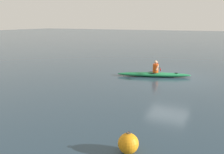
# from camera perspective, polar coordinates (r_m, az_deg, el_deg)

# --- Properties ---
(ground_plane) EXTENTS (160.00, 160.00, 0.00)m
(ground_plane) POSITION_cam_1_polar(r_m,az_deg,el_deg) (15.21, 13.65, -0.05)
(ground_plane) COLOR #283D4C
(kayak) EXTENTS (4.48, 2.14, 0.27)m
(kayak) POSITION_cam_1_polar(r_m,az_deg,el_deg) (15.12, 9.97, 0.60)
(kayak) COLOR #19723F
(kayak) RESTS_ON ground
(kayaker) EXTENTS (0.88, 2.28, 0.75)m
(kayaker) POSITION_cam_1_polar(r_m,az_deg,el_deg) (15.04, 10.49, 2.28)
(kayaker) COLOR #E04C14
(kayaker) RESTS_ON kayak
(mooring_buoy_channel_marker) EXTENTS (0.55, 0.55, 0.59)m
(mooring_buoy_channel_marker) POSITION_cam_1_polar(r_m,az_deg,el_deg) (6.46, 3.92, -15.57)
(mooring_buoy_channel_marker) COLOR orange
(mooring_buoy_channel_marker) RESTS_ON ground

